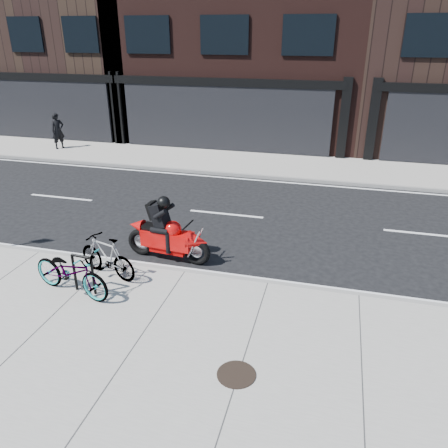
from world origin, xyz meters
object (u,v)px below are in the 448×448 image
(motorcycle, at_px, (171,235))
(manhole_cover, at_px, (236,374))
(bike_rack, at_px, (83,270))
(pedestrian, at_px, (58,131))
(bicycle_rear, at_px, (107,256))
(bicycle_front, at_px, (71,272))

(motorcycle, relative_size, manhole_cover, 3.49)
(bike_rack, distance_m, pedestrian, 13.69)
(bike_rack, distance_m, bicycle_rear, 0.77)
(motorcycle, bearing_deg, bicycle_rear, -123.78)
(bike_rack, bearing_deg, motorcycle, 59.47)
(bicycle_front, xyz_separation_m, manhole_cover, (4.01, -1.53, -0.52))
(bicycle_rear, bearing_deg, manhole_cover, 73.94)
(motorcycle, distance_m, manhole_cover, 4.54)
(bike_rack, bearing_deg, bicycle_rear, 78.56)
(bike_rack, xyz_separation_m, bicycle_front, (-0.23, -0.11, 0.00))
(bicycle_front, distance_m, motorcycle, 2.62)
(motorcycle, height_order, pedestrian, pedestrian)
(bike_rack, relative_size, bicycle_front, 0.45)
(motorcycle, bearing_deg, bicycle_front, -118.24)
(bicycle_front, bearing_deg, bike_rack, -50.87)
(bicycle_front, height_order, bicycle_rear, bicycle_front)
(bicycle_rear, height_order, manhole_cover, bicycle_rear)
(bike_rack, distance_m, bicycle_front, 0.25)
(bicycle_front, relative_size, manhole_cover, 3.07)
(bike_rack, xyz_separation_m, bicycle_rear, (0.15, 0.76, -0.03))
(bike_rack, xyz_separation_m, motorcycle, (1.22, 2.07, 0.04))
(bike_rack, height_order, bicycle_front, bicycle_front)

